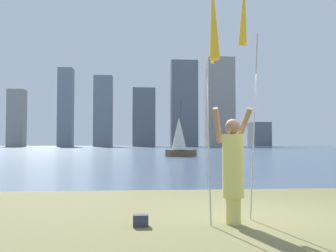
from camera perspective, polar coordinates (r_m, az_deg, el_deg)
ground at (r=57.77m, az=-2.15°, el=-3.78°), size 120.00×138.00×0.12m
person at (r=6.39m, az=9.79°, el=-6.01°), size 0.71×0.53×1.94m
kite_flag_left at (r=6.24m, az=6.85°, el=15.37°), size 0.16×0.82×4.06m
kite_flag_right at (r=7.44m, az=11.43°, el=15.60°), size 0.16×0.98×4.37m
bag at (r=6.27m, az=-4.16°, el=-14.06°), size 0.24×0.17×0.19m
sailboat_0 at (r=34.69m, az=1.75°, el=-1.79°), size 2.93×2.01×5.23m
skyline_tower_0 at (r=112.88m, az=-21.91°, el=1.13°), size 4.48×3.95×15.83m
skyline_tower_1 at (r=110.20m, az=-15.20°, el=2.74°), size 4.00×4.32×22.05m
skyline_tower_2 at (r=106.71m, az=-9.77°, el=2.22°), size 5.12×4.01×19.67m
skyline_tower_3 at (r=107.19m, az=-3.68°, el=1.28°), size 6.30×6.83×16.33m
skyline_tower_4 at (r=107.29m, az=2.43°, el=3.41°), size 7.57×4.19×24.31m
skyline_tower_5 at (r=110.76m, az=7.75°, el=3.53°), size 7.69×7.68×25.41m
skyline_tower_6 at (r=116.27m, az=13.65°, el=-1.23°), size 5.28×6.81×7.09m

